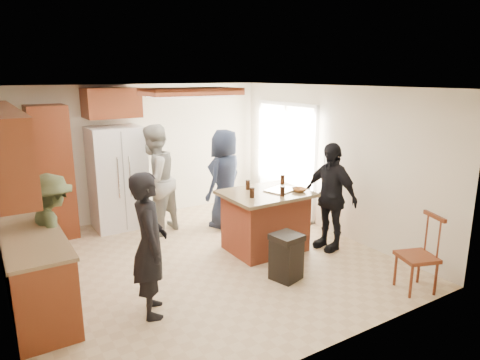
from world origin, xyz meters
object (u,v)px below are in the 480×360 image
refrigerator (118,178)px  spindle_chair (418,257)px  person_behind_right (225,179)px  person_side_right (330,196)px  trash_bin (286,256)px  person_counter (54,234)px  person_behind_left (154,180)px  person_front_left (150,245)px  kitchen_island (265,220)px

refrigerator → spindle_chair: (2.47, -4.33, -0.45)m
person_behind_right → refrigerator: 1.89m
person_behind_right → person_side_right: 1.95m
trash_bin → spindle_chair: spindle_chair is taller
person_side_right → person_counter: (-3.85, 0.80, -0.09)m
person_behind_left → person_behind_right: 1.24m
person_behind_left → person_front_left: bearing=38.8°
person_behind_left → refrigerator: bearing=-87.5°
person_counter → spindle_chair: bearing=-132.5°
person_front_left → spindle_chair: 3.30m
spindle_chair → refrigerator: bearing=119.7°
refrigerator → person_front_left: bearing=-100.3°
person_behind_left → person_counter: 2.18m
person_behind_right → person_counter: size_ratio=1.16×
person_front_left → person_counter: size_ratio=1.10×
person_front_left → refrigerator: size_ratio=0.92×
person_behind_left → person_counter: (-1.79, -1.24, -0.18)m
person_behind_left → person_side_right: bearing=106.4°
person_behind_right → person_side_right: (0.86, -1.75, -0.04)m
person_behind_left → person_side_right: person_behind_left is taller
person_counter → trash_bin: (2.63, -1.30, -0.44)m
person_front_left → refrigerator: 3.11m
person_behind_right → spindle_chair: size_ratio=1.76×
person_behind_left → spindle_chair: (2.05, -3.65, -0.49)m
spindle_chair → person_behind_left: bearing=119.4°
person_behind_left → trash_bin: 2.74m
person_front_left → person_behind_right: person_behind_right is taller
person_side_right → refrigerator: 3.68m
person_front_left → spindle_chair: (3.02, -1.27, -0.38)m
person_counter → spindle_chair: 4.54m
refrigerator → trash_bin: refrigerator is taller
person_front_left → person_counter: 1.41m
person_behind_left → person_counter: bearing=5.6°
person_front_left → person_side_right: bearing=-67.8°
trash_bin → person_front_left: bearing=175.2°
refrigerator → person_counter: bearing=-125.6°
spindle_chair → person_behind_right: bearing=104.1°
person_counter → trash_bin: bearing=-126.6°
person_front_left → trash_bin: bearing=-79.1°
person_behind_right → spindle_chair: (0.85, -3.36, -0.42)m
person_behind_left → person_counter: size_ratio=1.24×
person_side_right → trash_bin: (-1.22, -0.50, -0.52)m
person_counter → person_front_left: bearing=-154.9°
person_behind_left → kitchen_island: bearing=98.1°
refrigerator → kitchen_island: refrigerator is taller
person_behind_left → person_behind_right: (1.21, -0.29, -0.06)m
person_behind_right → trash_bin: bearing=53.2°
person_front_left → person_side_right: size_ratio=0.99×
person_side_right → refrigerator: bearing=-143.4°
person_behind_right → trash_bin: (-0.36, -2.25, -0.56)m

